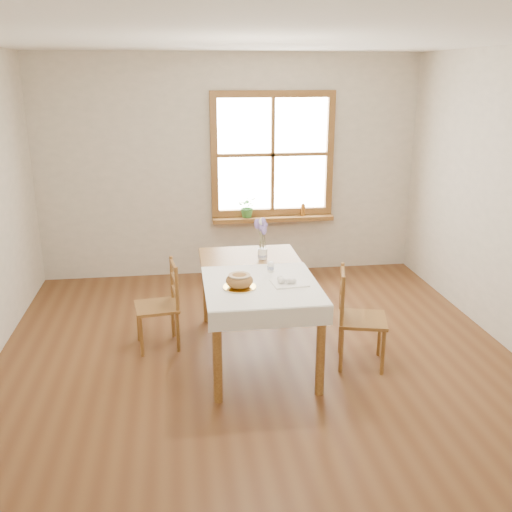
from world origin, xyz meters
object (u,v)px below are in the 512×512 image
at_px(chair_left, 157,305).
at_px(flower_vase, 262,254).
at_px(dining_table, 256,282).
at_px(chair_right, 362,318).
at_px(bread_plate, 240,287).

height_order(chair_left, flower_vase, flower_vase).
relative_size(chair_left, flower_vase, 8.28).
distance_m(dining_table, chair_right, 0.94).
bearing_deg(chair_left, dining_table, 65.79).
relative_size(chair_left, chair_right, 0.94).
bearing_deg(flower_vase, dining_table, -107.14).
bearing_deg(flower_vase, bread_plate, -111.98).
xyz_separation_m(dining_table, bread_plate, (-0.18, -0.37, 0.10)).
height_order(chair_right, bread_plate, chair_right).
distance_m(dining_table, chair_left, 0.93).
xyz_separation_m(chair_left, bread_plate, (0.68, -0.62, 0.37)).
bearing_deg(flower_vase, chair_right, -42.01).
relative_size(chair_left, bread_plate, 3.15).
height_order(chair_left, chair_right, chair_right).
height_order(bread_plate, flower_vase, flower_vase).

